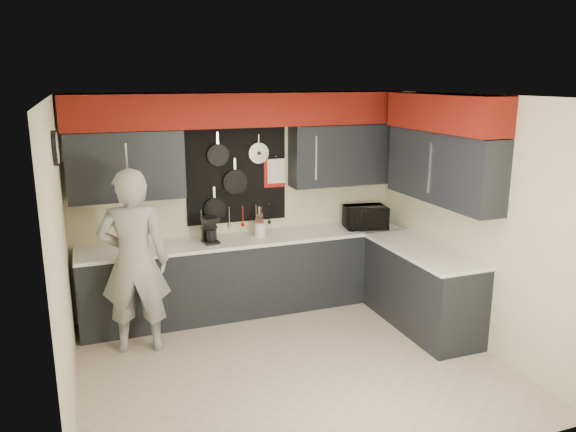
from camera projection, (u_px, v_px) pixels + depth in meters
name	position (u px, v px, depth m)	size (l,w,h in m)	color
ground	(291.00, 365.00, 5.54)	(4.00, 4.00, 0.00)	#C1AD96
back_wall_assembly	(244.00, 144.00, 6.52)	(4.00, 0.36, 2.60)	beige
right_wall_assembly	(446.00, 157.00, 5.94)	(0.36, 3.50, 2.60)	beige
left_wall_assembly	(62.00, 258.00, 4.56)	(0.05, 3.50, 2.60)	beige
base_cabinets	(297.00, 278.00, 6.62)	(3.95, 2.20, 0.92)	black
microwave	(365.00, 217.00, 7.02)	(0.51, 0.35, 0.28)	black
knife_block	(259.00, 227.00, 6.70)	(0.10, 0.10, 0.22)	#3B1B13
utensil_crock	(260.00, 230.00, 6.67)	(0.13, 0.13, 0.16)	silver
coffee_maker	(210.00, 229.00, 6.40)	(0.19, 0.22, 0.30)	black
person	(134.00, 262.00, 5.64)	(0.70, 0.46, 1.91)	#989896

